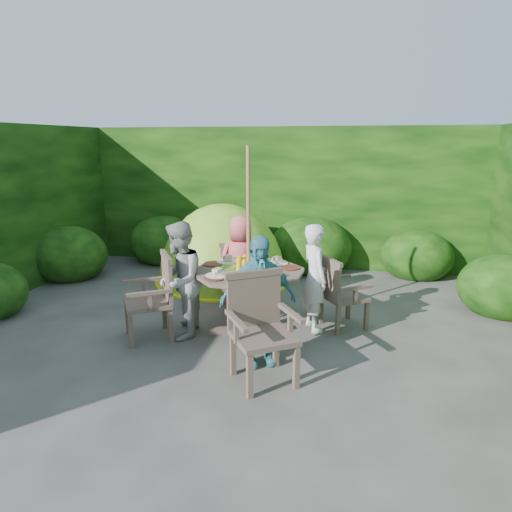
% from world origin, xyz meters
% --- Properties ---
extents(ground, '(60.00, 60.00, 0.00)m').
position_xyz_m(ground, '(0.00, 0.00, 0.00)').
color(ground, '#413E3A').
rests_on(ground, ground).
extents(hedge_enclosure, '(9.00, 9.00, 2.50)m').
position_xyz_m(hedge_enclosure, '(0.00, 1.33, 1.25)').
color(hedge_enclosure, black).
rests_on(hedge_enclosure, ground).
extents(patio_table, '(1.73, 1.73, 0.94)m').
position_xyz_m(patio_table, '(0.17, 0.42, 0.66)').
color(patio_table, '#46372E').
rests_on(patio_table, ground).
extents(parasol_pole, '(0.06, 0.06, 2.20)m').
position_xyz_m(parasol_pole, '(0.17, 0.42, 1.10)').
color(parasol_pole, '#945E3B').
rests_on(parasol_pole, ground).
extents(garden_chair_right, '(0.67, 0.68, 0.86)m').
position_xyz_m(garden_chair_right, '(1.21, 0.79, 0.46)').
color(garden_chair_right, '#46372E').
rests_on(garden_chair_right, ground).
extents(garden_chair_left, '(0.73, 0.75, 0.95)m').
position_xyz_m(garden_chair_left, '(-0.87, 0.05, 0.51)').
color(garden_chair_left, '#46372E').
rests_on(garden_chair_left, ground).
extents(garden_chair_back, '(0.59, 0.54, 0.85)m').
position_xyz_m(garden_chair_back, '(-0.23, 1.45, 0.45)').
color(garden_chair_back, '#46372E').
rests_on(garden_chair_back, ground).
extents(garden_chair_front, '(0.79, 0.77, 1.00)m').
position_xyz_m(garden_chair_front, '(0.53, -0.61, 0.53)').
color(garden_chair_front, '#46372E').
rests_on(garden_chair_front, ground).
extents(child_right, '(0.50, 0.57, 1.31)m').
position_xyz_m(child_right, '(0.92, 0.70, 0.65)').
color(child_right, silver).
rests_on(child_right, ground).
extents(child_left, '(0.64, 0.75, 1.37)m').
position_xyz_m(child_left, '(-0.58, 0.14, 0.68)').
color(child_left, '#9E9F9A').
rests_on(child_left, ground).
extents(child_back, '(0.74, 0.61, 1.30)m').
position_xyz_m(child_back, '(-0.11, 1.17, 0.65)').
color(child_back, '#D75863').
rests_on(child_back, ground).
extents(child_front, '(0.86, 0.67, 1.36)m').
position_xyz_m(child_front, '(0.45, -0.33, 0.68)').
color(child_front, teal).
rests_on(child_front, ground).
extents(dome_tent, '(2.26, 2.26, 2.55)m').
position_xyz_m(dome_tent, '(-0.75, 2.39, 0.00)').
color(dome_tent, '#7AB122').
rests_on(dome_tent, ground).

